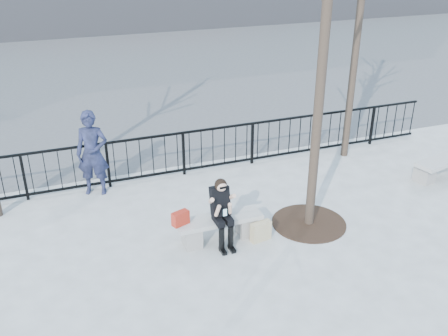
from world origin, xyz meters
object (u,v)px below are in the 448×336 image
object	(u,v)px
bench_main	(219,226)
bench_second	(445,165)
seated_woman	(222,213)
standing_man	(92,153)

from	to	relation	value
bench_main	bench_second	world-z (taller)	bench_second
bench_second	seated_woman	size ratio (longest dim) A/B	1.32
bench_second	seated_woman	xyz separation A→B (m)	(-5.98, -0.76, 0.35)
seated_woman	standing_man	size ratio (longest dim) A/B	0.69
bench_main	bench_second	bearing A→B (deg)	5.71
bench_main	seated_woman	world-z (taller)	seated_woman
bench_main	seated_woman	size ratio (longest dim) A/B	1.23
bench_second	standing_man	world-z (taller)	standing_man
bench_main	bench_second	size ratio (longest dim) A/B	0.93
bench_main	standing_man	xyz separation A→B (m)	(-1.93, 2.80, 0.66)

